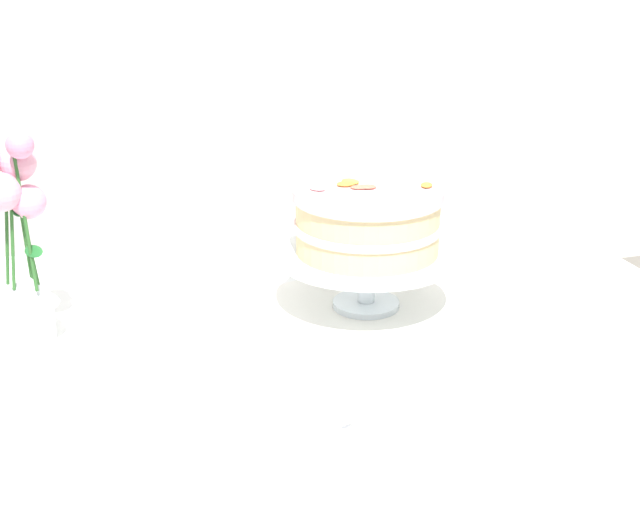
% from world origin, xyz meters
% --- Properties ---
extents(dining_table, '(1.40, 1.00, 0.74)m').
position_xyz_m(dining_table, '(0.00, -0.02, 0.65)').
color(dining_table, white).
rests_on(dining_table, ground).
extents(linen_napkin, '(0.39, 0.39, 0.00)m').
position_xyz_m(linen_napkin, '(0.16, 0.07, 0.74)').
color(linen_napkin, white).
rests_on(linen_napkin, dining_table).
extents(cake_stand, '(0.29, 0.29, 0.10)m').
position_xyz_m(cake_stand, '(0.16, 0.07, 0.82)').
color(cake_stand, silver).
rests_on(cake_stand, linen_napkin).
extents(layer_cake, '(0.24, 0.24, 0.11)m').
position_xyz_m(layer_cake, '(0.16, 0.07, 0.89)').
color(layer_cake, beige).
rests_on(layer_cake, cake_stand).
extents(flower_vase, '(0.09, 0.09, 0.33)m').
position_xyz_m(flower_vase, '(-0.37, 0.10, 0.89)').
color(flower_vase, silver).
rests_on(flower_vase, dining_table).
extents(teacup, '(0.12, 0.12, 0.07)m').
position_xyz_m(teacup, '(-0.05, -0.30, 0.77)').
color(teacup, white).
rests_on(teacup, dining_table).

